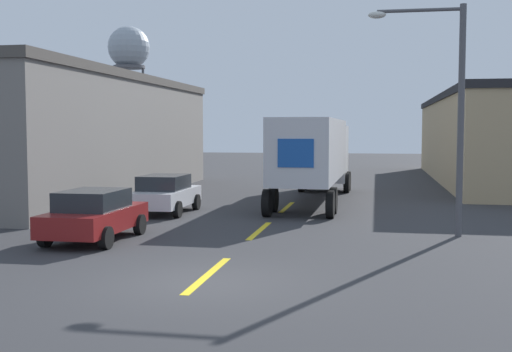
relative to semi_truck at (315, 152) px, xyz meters
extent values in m
plane|color=#333335|center=(-0.96, -16.70, -2.31)|extent=(160.00, 160.00, 0.00)
cube|color=yellow|center=(-0.96, -15.88, -2.31)|extent=(0.20, 3.79, 0.01)
cube|color=yellow|center=(-0.96, -9.30, -2.31)|extent=(0.20, 3.79, 0.01)
cube|color=yellow|center=(-0.96, -2.73, -2.31)|extent=(0.20, 3.79, 0.01)
cube|color=slate|center=(-15.51, 0.57, 0.54)|extent=(13.81, 22.01, 5.70)
cube|color=#4C4742|center=(-15.51, 0.57, 3.59)|extent=(14.01, 22.21, 0.40)
cube|color=tan|center=(11.24, 13.72, 0.27)|extent=(9.12, 27.68, 5.17)
cube|color=#232326|center=(11.24, 13.72, 3.06)|extent=(9.32, 27.88, 0.40)
cube|color=silver|center=(0.08, 5.09, -0.27)|extent=(2.34, 3.12, 3.02)
cube|color=silver|center=(-0.03, -1.71, 0.16)|extent=(2.57, 9.96, 2.63)
cube|color=#194CA3|center=(-0.10, -6.69, 0.16)|extent=(1.33, 0.05, 1.05)
cylinder|color=black|center=(1.29, 5.45, -1.78)|extent=(0.30, 1.06, 1.06)
cylinder|color=black|center=(-1.13, 5.49, -1.78)|extent=(0.30, 1.06, 1.06)
cylinder|color=black|center=(1.27, 4.22, -1.78)|extent=(0.30, 1.06, 1.06)
cylinder|color=black|center=(-1.14, 4.26, -1.78)|extent=(0.30, 1.06, 1.06)
cylinder|color=black|center=(1.14, -4.49, -1.78)|extent=(0.30, 1.06, 1.06)
cylinder|color=black|center=(-1.28, -4.46, -1.78)|extent=(0.30, 1.06, 1.06)
cylinder|color=black|center=(1.12, -5.89, -1.78)|extent=(0.30, 1.06, 1.06)
cylinder|color=black|center=(-1.30, -5.86, -1.78)|extent=(0.30, 1.06, 1.06)
cube|color=maroon|center=(-5.49, -12.05, -1.67)|extent=(1.83, 4.17, 0.64)
cube|color=#23282D|center=(-5.49, -12.18, -1.07)|extent=(1.61, 2.17, 0.57)
cylinder|color=black|center=(-4.57, -10.76, -1.99)|extent=(0.22, 0.64, 0.64)
cylinder|color=black|center=(-6.40, -10.76, -1.99)|extent=(0.22, 0.64, 0.64)
cylinder|color=black|center=(-4.57, -13.35, -1.99)|extent=(0.22, 0.64, 0.64)
cylinder|color=black|center=(-6.40, -13.35, -1.99)|extent=(0.22, 0.64, 0.64)
cube|color=silver|center=(-5.49, -5.53, -1.67)|extent=(1.83, 4.17, 0.64)
cube|color=#23282D|center=(-5.49, -5.66, -1.07)|extent=(1.61, 2.17, 0.57)
cylinder|color=black|center=(-4.57, -4.24, -1.99)|extent=(0.22, 0.64, 0.64)
cylinder|color=black|center=(-6.40, -4.24, -1.99)|extent=(0.22, 0.64, 0.64)
cylinder|color=black|center=(-4.57, -6.83, -1.99)|extent=(0.22, 0.64, 0.64)
cylinder|color=black|center=(-6.40, -6.83, -1.99)|extent=(0.22, 0.64, 0.64)
cylinder|color=#47474C|center=(-23.55, 40.32, 3.07)|extent=(0.28, 0.28, 10.76)
cylinder|color=#47474C|center=(-26.06, 41.77, 3.07)|extent=(0.28, 0.28, 10.76)
cylinder|color=#47474C|center=(-26.06, 38.87, 3.07)|extent=(0.28, 0.28, 10.76)
cylinder|color=#4C4C51|center=(-25.22, 40.32, 8.25)|extent=(3.63, 3.63, 0.30)
sphere|color=#939EA8|center=(-25.22, 40.32, 10.48)|extent=(4.78, 4.78, 4.78)
cylinder|color=#4C4C51|center=(5.34, -9.28, 1.26)|extent=(0.20, 0.20, 7.15)
cylinder|color=#4C4C51|center=(4.05, -9.28, 4.69)|extent=(2.58, 0.11, 0.11)
ellipsoid|color=silver|center=(2.76, -9.28, 4.59)|extent=(0.56, 0.32, 0.22)
camera|label=1|loc=(2.79, -29.92, 0.99)|focal=45.00mm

